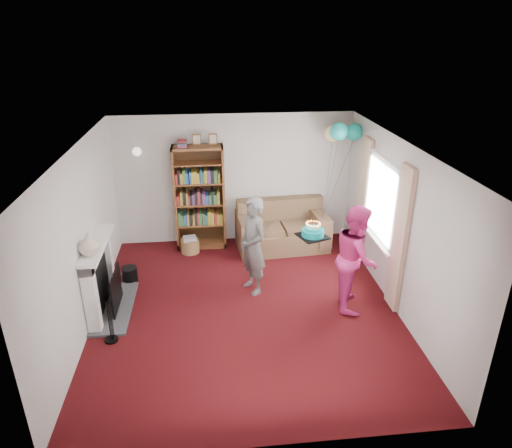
{
  "coord_description": "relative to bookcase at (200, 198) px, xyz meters",
  "views": [
    {
      "loc": [
        -0.47,
        -5.84,
        3.98
      ],
      "look_at": [
        0.22,
        0.6,
        1.13
      ],
      "focal_mm": 32.0,
      "sensor_mm": 36.0,
      "label": 1
    }
  ],
  "objects": [
    {
      "name": "ceiling",
      "position": [
        0.67,
        -2.3,
        1.54
      ],
      "size": [
        4.5,
        5.0,
        0.01
      ],
      "primitive_type": "cube",
      "color": "white",
      "rests_on": "wall_back"
    },
    {
      "name": "person_striped",
      "position": [
        0.83,
        -1.78,
        -0.17
      ],
      "size": [
        0.59,
        0.69,
        1.59
      ],
      "primitive_type": "imported",
      "rotation": [
        0.0,
        0.0,
        -1.13
      ],
      "color": "black",
      "rests_on": "ground"
    },
    {
      "name": "sofa",
      "position": [
        1.54,
        -0.23,
        -0.63
      ],
      "size": [
        1.69,
        0.9,
        0.9
      ],
      "rotation": [
        0.0,
        0.0,
        0.08
      ],
      "color": "brown",
      "rests_on": "ground"
    },
    {
      "name": "ground",
      "position": [
        0.67,
        -2.3,
        -0.97
      ],
      "size": [
        5.0,
        5.0,
        0.0
      ],
      "primitive_type": "plane",
      "color": "#320708",
      "rests_on": "ground"
    },
    {
      "name": "wall_back",
      "position": [
        0.67,
        0.21,
        0.28
      ],
      "size": [
        4.5,
        0.02,
        2.5
      ],
      "primitive_type": "cube",
      "color": "silver",
      "rests_on": "ground"
    },
    {
      "name": "wall_sconce",
      "position": [
        -1.08,
        0.06,
        0.92
      ],
      "size": [
        0.16,
        0.23,
        0.16
      ],
      "color": "gold",
      "rests_on": "ground"
    },
    {
      "name": "fireplace",
      "position": [
        -1.42,
        -2.11,
        -0.45
      ],
      "size": [
        0.55,
        1.8,
        1.12
      ],
      "color": "#3F3F42",
      "rests_on": "ground"
    },
    {
      "name": "bookcase",
      "position": [
        0.0,
        0.0,
        0.0
      ],
      "size": [
        0.93,
        0.42,
        2.18
      ],
      "color": "#472B14",
      "rests_on": "ground"
    },
    {
      "name": "balloons",
      "position": [
        2.57,
        -0.3,
        1.25
      ],
      "size": [
        0.69,
        0.7,
        1.77
      ],
      "color": "#3F3F3F",
      "rests_on": "ground"
    },
    {
      "name": "wall_right",
      "position": [
        2.93,
        -2.3,
        0.28
      ],
      "size": [
        0.02,
        5.0,
        2.5
      ],
      "primitive_type": "cube",
      "color": "silver",
      "rests_on": "ground"
    },
    {
      "name": "mantel_vase",
      "position": [
        -1.45,
        -2.45,
        0.31
      ],
      "size": [
        0.31,
        0.31,
        0.31
      ],
      "primitive_type": "imported",
      "rotation": [
        0.0,
        0.0,
        0.07
      ],
      "color": "beige",
      "rests_on": "fireplace"
    },
    {
      "name": "birthday_cake",
      "position": [
        1.69,
        -2.12,
        0.17
      ],
      "size": [
        0.4,
        0.4,
        0.22
      ],
      "rotation": [
        0.0,
        0.0,
        0.35
      ],
      "color": "black",
      "rests_on": "ground"
    },
    {
      "name": "wicker_basket",
      "position": [
        -0.22,
        -0.32,
        -0.82
      ],
      "size": [
        0.34,
        0.34,
        0.32
      ],
      "rotation": [
        0.0,
        0.0,
        0.16
      ],
      "color": "olive",
      "rests_on": "ground"
    },
    {
      "name": "wall_left",
      "position": [
        -1.59,
        -2.3,
        0.28
      ],
      "size": [
        0.02,
        5.0,
        2.5
      ],
      "primitive_type": "cube",
      "color": "silver",
      "rests_on": "ground"
    },
    {
      "name": "window_bay",
      "position": [
        2.88,
        -1.7,
        0.24
      ],
      "size": [
        0.14,
        2.02,
        2.2
      ],
      "color": "white",
      "rests_on": "ground"
    },
    {
      "name": "person_magenta",
      "position": [
        2.31,
        -2.36,
        -0.15
      ],
      "size": [
        0.78,
        0.91,
        1.63
      ],
      "primitive_type": "imported",
      "rotation": [
        0.0,
        0.0,
        1.34
      ],
      "color": "#D42A76",
      "rests_on": "ground"
    }
  ]
}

